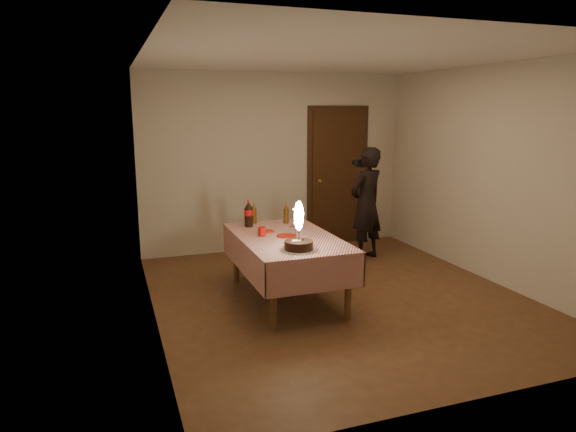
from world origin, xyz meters
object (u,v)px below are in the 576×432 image
Objects in this scene: red_plate at (286,236)px; clear_cup at (293,231)px; dining_table at (286,245)px; birthday_cake at (299,238)px; cola_bottle at (249,214)px; red_cup at (262,232)px; amber_bottle_right at (286,214)px; amber_bottle_left at (254,214)px; photographer at (366,204)px.

clear_cup is at bearing 22.54° from red_plate.
birthday_cake is (-0.07, -0.56, 0.21)m from dining_table.
cola_bottle reaches higher than dining_table.
birthday_cake is 2.21× the size of red_plate.
amber_bottle_right is at bearing 48.62° from red_cup.
dining_table is 0.69m from amber_bottle_right.
dining_table is 6.75× the size of amber_bottle_right.
amber_bottle_left is (-0.25, 0.69, 0.07)m from clear_cup.
cola_bottle is at bearing 114.27° from red_plate.
photographer reaches higher than amber_bottle_right.
red_cup is 0.06× the size of photographer.
amber_bottle_left is (-0.16, 0.73, 0.11)m from red_plate.
red_cup is 0.39× the size of amber_bottle_left.
red_cup is 0.39× the size of amber_bottle_right.
birthday_cake is at bearing -74.69° from red_cup.
amber_bottle_left reaches higher than red_plate.
amber_bottle_left reaches higher than clear_cup.
birthday_cake reaches higher than cola_bottle.
dining_table is at bearing -152.53° from clear_cup.
cola_bottle is 1.91m from photographer.
birthday_cake reaches higher than amber_bottle_left.
cola_bottle is (-0.36, 0.55, 0.11)m from clear_cup.
dining_table is at bearing -78.01° from amber_bottle_left.
red_cup is 0.31× the size of cola_bottle.
dining_table is at bearing -66.26° from cola_bottle.
photographer is (1.57, 1.12, 0.07)m from red_plate.
red_plate reaches higher than dining_table.
photographer is (1.82, 1.03, 0.02)m from red_cup.
amber_bottle_left is (0.09, 0.64, 0.07)m from red_cup.
red_plate is 2.44× the size of clear_cup.
red_plate is 0.14× the size of photographer.
amber_bottle_right is (0.28, 1.18, 0.00)m from birthday_cake.
red_plate is at bearing -65.73° from cola_bottle.
photographer is at bearing 36.16° from clear_cup.
birthday_cake is 1.22m from amber_bottle_right.
amber_bottle_left is (0.10, 0.15, -0.03)m from cola_bottle.
clear_cup is (0.10, 0.05, 0.14)m from dining_table.
photographer is (1.64, 1.69, -0.04)m from birthday_cake.
amber_bottle_left and amber_bottle_right have the same top height.
dining_table is at bearing 83.08° from birthday_cake.
cola_bottle is at bearing 99.53° from birthday_cake.
birthday_cake is 0.69m from red_cup.
clear_cup is (0.09, 0.04, 0.04)m from red_plate.
red_cup is at bearing 105.31° from birthday_cake.
red_cup is (-0.25, 0.09, 0.05)m from red_plate.
photographer is at bearing 29.46° from red_cup.
amber_bottle_right is at bearing -17.76° from amber_bottle_left.
birthday_cake is 0.31× the size of photographer.
amber_bottle_right reaches higher than clear_cup.
birthday_cake is at bearing -96.92° from dining_table.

